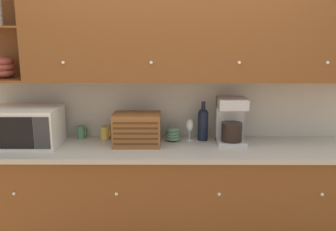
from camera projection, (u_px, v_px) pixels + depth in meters
ground_plane at (168, 228)px, 3.58m from camera, size 24.00×24.00×0.00m
wall_back at (168, 93)px, 3.32m from camera, size 5.53×0.06×2.60m
counter_unit at (168, 197)px, 3.18m from camera, size 3.15×0.64×0.91m
backsplash_panel at (168, 107)px, 3.32m from camera, size 3.13×0.01×0.53m
upper_cabinets at (189, 25)px, 2.99m from camera, size 3.13×0.38×0.90m
microwave at (26, 127)px, 3.07m from camera, size 0.55×0.40×0.32m
mug_blue_second at (82, 132)px, 3.30m from camera, size 0.09×0.08×0.11m
mug at (105, 133)px, 3.27m from camera, size 0.09×0.08×0.11m
bread_box at (137, 129)px, 3.08m from camera, size 0.39×0.26×0.27m
bowl_stack_on_counter at (173, 134)px, 3.22m from camera, size 0.14×0.14×0.12m
wine_glass at (190, 126)px, 3.22m from camera, size 0.06×0.06×0.19m
wine_bottle at (203, 123)px, 3.22m from camera, size 0.09×0.09×0.34m
coffee_maker at (231, 120)px, 3.13m from camera, size 0.24×0.23×0.39m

